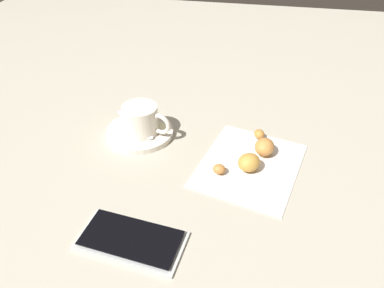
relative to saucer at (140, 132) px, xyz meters
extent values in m
plane|color=#AAA492|center=(0.12, -0.02, -0.01)|extent=(1.80, 1.80, 0.00)
cylinder|color=silver|center=(0.00, 0.00, 0.00)|extent=(0.13, 0.13, 0.01)
cylinder|color=silver|center=(0.01, 0.00, 0.03)|extent=(0.07, 0.07, 0.06)
cylinder|color=black|center=(0.01, 0.00, 0.05)|extent=(0.06, 0.06, 0.00)
torus|color=silver|center=(0.05, -0.01, 0.03)|extent=(0.04, 0.02, 0.04)
cube|color=silver|center=(-0.02, 0.02, 0.01)|extent=(0.08, 0.07, 0.00)
ellipsoid|color=silver|center=(0.02, -0.02, 0.01)|extent=(0.03, 0.03, 0.01)
cube|color=beige|center=(0.02, 0.03, 0.01)|extent=(0.07, 0.05, 0.01)
cube|color=silver|center=(0.22, -0.05, 0.00)|extent=(0.21, 0.23, 0.00)
ellipsoid|color=#B67439|center=(0.17, -0.09, 0.01)|extent=(0.02, 0.02, 0.02)
ellipsoid|color=#BF8B3A|center=(0.21, -0.07, 0.01)|extent=(0.05, 0.05, 0.03)
ellipsoid|color=#C07E3C|center=(0.24, -0.02, 0.01)|extent=(0.04, 0.04, 0.03)
ellipsoid|color=#BB7933|center=(0.23, 0.03, 0.01)|extent=(0.03, 0.03, 0.02)
cube|color=#B7BAB8|center=(0.06, -0.25, 0.00)|extent=(0.16, 0.09, 0.01)
cube|color=black|center=(0.06, -0.25, 0.00)|extent=(0.14, 0.08, 0.00)
camera|label=1|loc=(0.21, -0.55, 0.42)|focal=34.31mm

